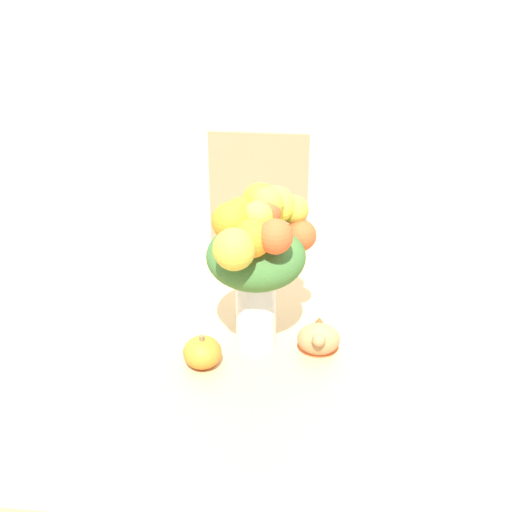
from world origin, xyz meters
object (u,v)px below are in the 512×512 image
(flower_vase, at_px, (258,253))
(turkey_figurine, at_px, (319,335))
(pumpkin, at_px, (202,352))
(dining_chair_near_window, at_px, (256,255))

(flower_vase, bearing_deg, turkey_figurine, 1.50)
(pumpkin, distance_m, dining_chair_near_window, 1.08)
(flower_vase, height_order, pumpkin, flower_vase)
(pumpkin, relative_size, turkey_figurine, 0.66)
(pumpkin, bearing_deg, dining_chair_near_window, 87.88)
(pumpkin, relative_size, dining_chair_near_window, 0.10)
(flower_vase, distance_m, turkey_figurine, 0.29)
(pumpkin, xyz_separation_m, turkey_figurine, (0.30, 0.10, 0.01))
(turkey_figurine, height_order, dining_chair_near_window, dining_chair_near_window)
(dining_chair_near_window, bearing_deg, pumpkin, -91.88)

